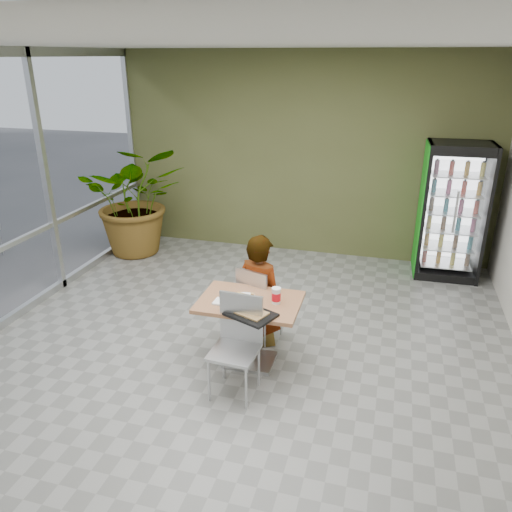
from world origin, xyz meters
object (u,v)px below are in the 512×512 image
(chair_far, at_px, (256,299))
(soda_cup, at_px, (276,296))
(seated_woman, at_px, (260,301))
(potted_plant, at_px, (136,200))
(dining_table, at_px, (250,318))
(chair_near, at_px, (238,337))
(cafeteria_tray, at_px, (251,314))
(beverage_fridge, at_px, (452,212))

(chair_far, xyz_separation_m, soda_cup, (0.33, -0.43, 0.29))
(seated_woman, bearing_deg, potted_plant, -19.85)
(dining_table, height_order, chair_near, chair_near)
(chair_far, xyz_separation_m, cafeteria_tray, (0.16, -0.76, 0.23))
(dining_table, xyz_separation_m, seated_woman, (-0.03, 0.49, -0.04))
(dining_table, bearing_deg, chair_far, 97.22)
(chair_near, distance_m, seated_woman, 0.94)
(dining_table, distance_m, seated_woman, 0.49)
(dining_table, height_order, chair_far, chair_far)
(cafeteria_tray, bearing_deg, potted_plant, 133.43)
(potted_plant, bearing_deg, seated_woman, -38.92)
(soda_cup, distance_m, beverage_fridge, 3.58)
(chair_near, distance_m, soda_cup, 0.59)
(chair_far, distance_m, seated_woman, 0.06)
(cafeteria_tray, bearing_deg, seated_woman, 99.02)
(dining_table, distance_m, chair_near, 0.45)
(soda_cup, distance_m, cafeteria_tray, 0.38)
(chair_far, distance_m, cafeteria_tray, 0.81)
(chair_near, xyz_separation_m, cafeteria_tray, (0.09, 0.14, 0.18))
(dining_table, xyz_separation_m, chair_far, (-0.06, 0.45, 0.00))
(soda_cup, bearing_deg, potted_plant, 138.48)
(seated_woman, bearing_deg, chair_near, 111.24)
(soda_cup, xyz_separation_m, potted_plant, (-2.99, 2.64, 0.08))
(seated_woman, xyz_separation_m, soda_cup, (0.30, -0.48, 0.33))
(soda_cup, bearing_deg, chair_far, 127.50)
(dining_table, bearing_deg, chair_near, -88.74)
(beverage_fridge, relative_size, potted_plant, 1.09)
(beverage_fridge, bearing_deg, soda_cup, -123.98)
(soda_cup, bearing_deg, beverage_fridge, 57.93)
(chair_near, bearing_deg, potted_plant, 134.20)
(soda_cup, xyz_separation_m, cafeteria_tray, (-0.17, -0.33, -0.07))
(chair_near, xyz_separation_m, beverage_fridge, (2.17, 3.50, 0.41))
(chair_far, bearing_deg, chair_near, 113.33)
(chair_far, height_order, chair_near, chair_near)
(chair_far, bearing_deg, soda_cup, 146.57)
(dining_table, relative_size, cafeteria_tray, 2.31)
(dining_table, bearing_deg, cafeteria_tray, -71.83)
(seated_woman, relative_size, beverage_fridge, 0.81)
(dining_table, height_order, soda_cup, soda_cup)
(beverage_fridge, bearing_deg, seated_woman, -132.66)
(soda_cup, height_order, potted_plant, potted_plant)
(seated_woman, relative_size, cafeteria_tray, 3.51)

